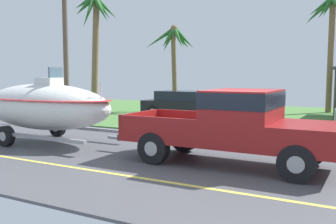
# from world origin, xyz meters

# --- Properties ---
(ground) EXTENTS (36.00, 22.00, 0.11)m
(ground) POSITION_xyz_m (0.00, 8.38, -0.01)
(ground) COLOR #4C4C51
(pickup_truck_towing) EXTENTS (5.50, 2.03, 1.86)m
(pickup_truck_towing) POSITION_xyz_m (0.44, 0.36, 1.03)
(pickup_truck_towing) COLOR maroon
(pickup_truck_towing) RESTS_ON ground
(boat_on_trailer) EXTENTS (6.48, 2.43, 2.46)m
(boat_on_trailer) POSITION_xyz_m (-6.27, 0.36, 1.19)
(boat_on_trailer) COLOR gray
(boat_on_trailer) RESTS_ON ground
(parked_sedan_near) EXTENTS (4.60, 1.92, 1.38)m
(parked_sedan_near) POSITION_xyz_m (-5.25, 9.00, 0.67)
(parked_sedan_near) COLOR black
(parked_sedan_near) RESTS_ON ground
(palm_tree_near_left) EXTENTS (3.20, 3.06, 6.74)m
(palm_tree_near_left) POSITION_xyz_m (0.89, 15.00, 5.31)
(palm_tree_near_left) COLOR brown
(palm_tree_near_left) RESTS_ON ground
(palm_tree_mid) EXTENTS (3.01, 3.01, 7.06)m
(palm_tree_mid) POSITION_xyz_m (-11.48, 9.37, 5.34)
(palm_tree_mid) COLOR brown
(palm_tree_mid) RESTS_ON ground
(palm_tree_far_left) EXTENTS (3.07, 2.80, 5.16)m
(palm_tree_far_left) POSITION_xyz_m (-7.48, 11.87, 4.01)
(palm_tree_far_left) COLOR brown
(palm_tree_far_left) RESTS_ON ground
(utility_pole) EXTENTS (0.24, 1.80, 7.06)m
(utility_pole) POSITION_xyz_m (-9.59, 4.93, 3.68)
(utility_pole) COLOR brown
(utility_pole) RESTS_ON ground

